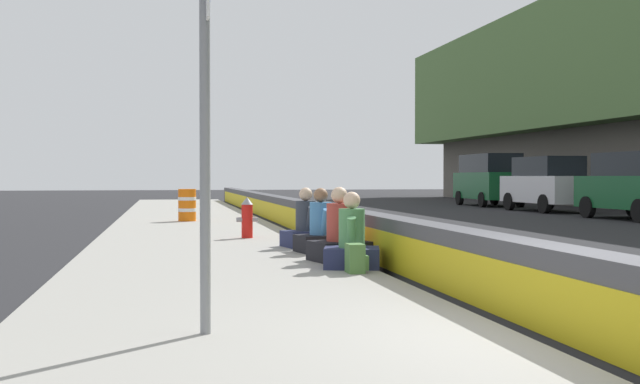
{
  "coord_description": "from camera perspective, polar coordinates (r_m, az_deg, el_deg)",
  "views": [
    {
      "loc": [
        -5.95,
        3.38,
        1.46
      ],
      "look_at": [
        9.85,
        0.29,
        1.15
      ],
      "focal_mm": 44.34,
      "sensor_mm": 36.0,
      "label": 1
    }
  ],
  "objects": [
    {
      "name": "backpack",
      "position": [
        10.87,
        2.61,
        -4.83
      ],
      "size": [
        0.32,
        0.28,
        0.4
      ],
      "color": "#4C7A3D",
      "rests_on": "sidewalk_strip"
    },
    {
      "name": "fire_hydrant",
      "position": [
        17.04,
        -5.28,
        -1.82
      ],
      "size": [
        0.26,
        0.46,
        0.88
      ],
      "color": "red",
      "rests_on": "sidewalk_strip"
    },
    {
      "name": "seated_person_middle",
      "position": [
        12.37,
        1.4,
        -3.32
      ],
      "size": [
        0.89,
        0.98,
        1.16
      ],
      "color": "black",
      "rests_on": "sidewalk_strip"
    },
    {
      "name": "seated_person_rear",
      "position": [
        13.82,
        0.05,
        -2.9
      ],
      "size": [
        0.81,
        0.91,
        1.12
      ],
      "color": "black",
      "rests_on": "sidewalk_strip"
    },
    {
      "name": "ground_plane",
      "position": [
        7.0,
        18.47,
        -11.0
      ],
      "size": [
        160.0,
        160.0,
        0.0
      ],
      "primitive_type": "plane",
      "color": "#232326",
      "rests_on": "ground"
    },
    {
      "name": "jersey_barrier",
      "position": [
        6.92,
        18.46,
        -7.56
      ],
      "size": [
        76.0,
        0.45,
        0.85
      ],
      "color": "#47474C",
      "rests_on": "ground_plane"
    },
    {
      "name": "construction_barrel",
      "position": [
        23.7,
        -9.57,
        -0.93
      ],
      "size": [
        0.54,
        0.54,
        0.95
      ],
      "color": "orange",
      "rests_on": "sidewalk_strip"
    },
    {
      "name": "seated_person_foreground",
      "position": [
        11.44,
        2.3,
        -3.78
      ],
      "size": [
        0.85,
        0.93,
        1.1
      ],
      "color": "#23284C",
      "rests_on": "sidewalk_strip"
    },
    {
      "name": "parked_car_far",
      "position": [
        39.87,
        12.11,
        0.95
      ],
      "size": [
        5.16,
        2.23,
        2.56
      ],
      "color": "#145128",
      "rests_on": "ground_plane"
    },
    {
      "name": "sidewalk_strip",
      "position": [
        6.15,
        -4.05,
        -11.96
      ],
      "size": [
        80.0,
        4.4,
        0.14
      ],
      "primitive_type": "cube",
      "color": "gray",
      "rests_on": "ground_plane"
    },
    {
      "name": "seated_person_far",
      "position": [
        14.85,
        -1.04,
        -2.63
      ],
      "size": [
        0.84,
        0.93,
        1.11
      ],
      "color": "#23284C",
      "rests_on": "sidewalk_strip"
    },
    {
      "name": "parked_car_fourth",
      "position": [
        28.48,
        21.96,
        0.49
      ],
      "size": [
        4.84,
        2.14,
        2.28
      ],
      "color": "#145128",
      "rests_on": "ground_plane"
    },
    {
      "name": "parked_car_midline",
      "position": [
        34.06,
        16.06,
        0.62
      ],
      "size": [
        4.85,
        2.16,
        2.28
      ],
      "color": "silver",
      "rests_on": "ground_plane"
    },
    {
      "name": "route_sign_post",
      "position": [
        6.72,
        -8.27,
        7.51
      ],
      "size": [
        0.44,
        0.09,
        3.6
      ],
      "color": "gray",
      "rests_on": "sidewalk_strip"
    }
  ]
}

